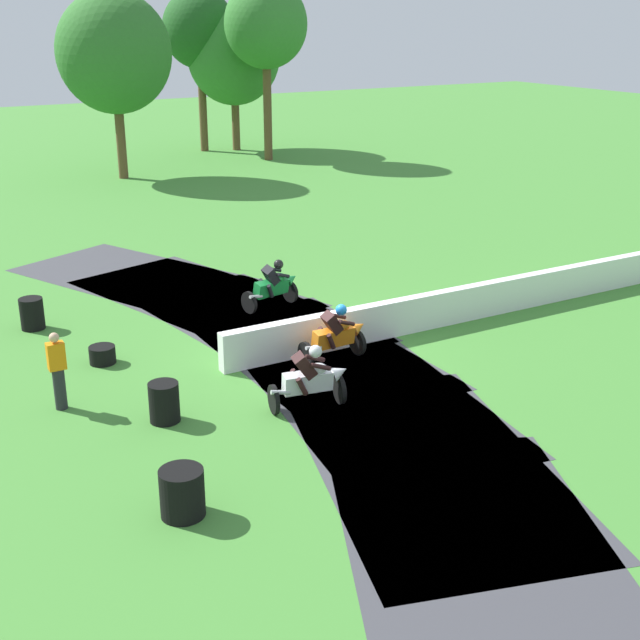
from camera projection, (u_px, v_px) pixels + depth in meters
ground_plane at (314, 352)px, 19.92m from camera, size 120.00×120.00×0.00m
track_asphalt at (285, 359)px, 19.55m from camera, size 7.32×24.38×0.01m
safety_barrier at (473, 302)px, 21.99m from camera, size 14.21×0.38×0.90m
motorcycle_lead_white at (311, 378)px, 16.89m from camera, size 1.71×0.91×1.42m
motorcycle_chase_orange at (336, 334)px, 19.22m from camera, size 1.68×0.76×1.42m
motorcycle_trailing_green at (274, 285)px, 22.71m from camera, size 1.71×1.01×1.43m
tire_stack_near at (182, 493)px, 13.37m from camera, size 0.72×0.72×0.80m
tire_stack_mid_a at (164, 402)px, 16.46m from camera, size 0.60×0.60×0.80m
tire_stack_mid_b at (102, 355)px, 19.25m from camera, size 0.60×0.60×0.40m
tire_stack_far at (32, 314)px, 21.27m from camera, size 0.59×0.59×0.80m
track_marshal at (58, 371)px, 16.84m from camera, size 0.34×0.24×1.63m
tree_far_left at (234, 56)px, 47.17m from camera, size 5.16×5.16×7.92m
tree_far_right at (266, 25)px, 43.36m from camera, size 4.27×4.27×9.17m
tree_mid_rise at (114, 53)px, 38.73m from camera, size 5.24×5.24×8.51m
tree_behind_barrier at (199, 30)px, 46.37m from camera, size 4.04×4.04×8.74m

